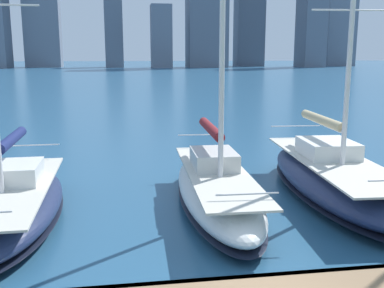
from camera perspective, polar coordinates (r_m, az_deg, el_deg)
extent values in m
cube|color=#473828|center=(9.23, 6.83, -16.63)|extent=(28.00, 0.16, 0.10)
cube|color=slate|center=(192.04, 18.22, 15.27)|extent=(11.74, 8.18, 39.27)
cube|color=slate|center=(181.66, 7.33, 16.91)|extent=(10.68, 8.16, 45.11)
cube|color=slate|center=(159.41, -3.93, 13.45)|extent=(7.04, 7.93, 21.20)
cube|color=slate|center=(167.52, -9.86, 13.50)|extent=(6.25, 11.09, 22.89)
cube|color=slate|center=(174.71, -18.59, 15.92)|extent=(12.35, 7.66, 40.63)
ellipsoid|color=navy|center=(16.15, 17.39, -4.32)|extent=(3.38, 9.39, 1.29)
ellipsoid|color=black|center=(16.24, 17.32, -5.52)|extent=(3.39, 9.44, 0.10)
cube|color=beige|center=(15.98, 17.53, -1.99)|extent=(2.80, 8.25, 0.06)
cube|color=silver|center=(16.42, 16.86, -0.51)|extent=(1.82, 2.13, 0.55)
cylinder|color=silver|center=(14.96, 19.52, 12.65)|extent=(0.16, 0.16, 8.04)
cylinder|color=silver|center=(15.00, 19.73, 15.71)|extent=(2.54, 0.20, 0.05)
cylinder|color=silver|center=(16.92, 16.14, 2.54)|extent=(0.35, 3.88, 0.12)
cylinder|color=#C6B284|center=(16.90, 16.16, 2.94)|extent=(0.53, 3.58, 0.32)
cylinder|color=silver|center=(19.71, 13.01, 2.25)|extent=(2.12, 0.17, 0.04)
ellipsoid|color=white|center=(14.38, 3.12, -5.97)|extent=(2.49, 8.53, 1.17)
ellipsoid|color=black|center=(14.48, 3.10, -7.18)|extent=(2.50, 8.57, 0.10)
cube|color=beige|center=(14.21, 3.14, -3.59)|extent=(2.05, 7.50, 0.06)
cube|color=silver|center=(14.62, 2.80, -1.93)|extent=(1.41, 1.90, 0.55)
cylinder|color=silver|center=(15.07, 2.41, 1.49)|extent=(0.21, 3.56, 0.12)
cylinder|color=maroon|center=(15.05, 2.41, 1.94)|extent=(0.40, 3.28, 0.32)
cylinder|color=silver|center=(10.40, 7.05, -6.33)|extent=(1.48, 0.08, 0.04)
cylinder|color=silver|center=(17.77, 0.96, 1.19)|extent=(1.71, 0.08, 0.04)
ellipsoid|color=navy|center=(14.14, -22.29, -7.34)|extent=(3.04, 7.94, 1.08)
ellipsoid|color=black|center=(14.23, -22.20, -8.47)|extent=(3.06, 7.98, 0.10)
cube|color=beige|center=(13.97, -22.47, -5.13)|extent=(2.50, 6.99, 0.06)
cube|color=silver|center=(14.34, -22.16, -3.43)|extent=(1.77, 1.77, 0.55)
cylinder|color=silver|center=(14.74, -21.90, 0.07)|extent=(0.18, 3.32, 0.12)
cylinder|color=navy|center=(14.72, -21.93, 0.53)|extent=(0.37, 3.05, 0.32)
cylinder|color=silver|center=(17.24, -20.07, -0.15)|extent=(2.18, 0.08, 0.04)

